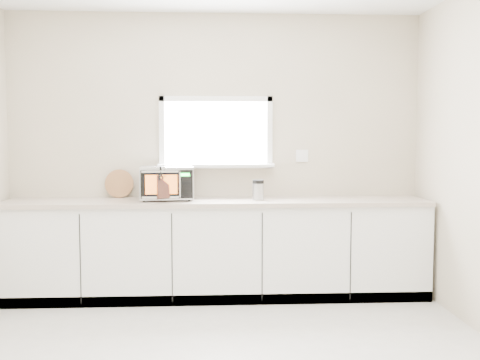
{
  "coord_description": "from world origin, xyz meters",
  "views": [
    {
      "loc": [
        -0.07,
        -3.51,
        1.5
      ],
      "look_at": [
        0.21,
        1.55,
        1.12
      ],
      "focal_mm": 42.0,
      "sensor_mm": 36.0,
      "label": 1
    }
  ],
  "objects": [
    {
      "name": "cabinets",
      "position": [
        0.0,
        1.7,
        0.44
      ],
      "size": [
        3.92,
        0.6,
        0.88
      ],
      "primitive_type": "cube",
      "color": "white",
      "rests_on": "ground"
    },
    {
      "name": "knife_block",
      "position": [
        -0.51,
        1.58,
        1.06
      ],
      "size": [
        0.17,
        0.24,
        0.32
      ],
      "rotation": [
        0.0,
        0.0,
        0.34
      ],
      "color": "#4F271C",
      "rests_on": "countertop"
    },
    {
      "name": "cutting_board",
      "position": [
        -0.94,
        1.94,
        1.06
      ],
      "size": [
        0.27,
        0.07,
        0.27
      ],
      "primitive_type": "cylinder",
      "rotation": [
        1.4,
        0.0,
        0.0
      ],
      "color": "olive",
      "rests_on": "countertop"
    },
    {
      "name": "coffee_grinder",
      "position": [
        0.39,
        1.67,
        1.01
      ],
      "size": [
        0.13,
        0.13,
        0.19
      ],
      "rotation": [
        0.0,
        0.0,
        -0.18
      ],
      "color": "#B1B3B8",
      "rests_on": "countertop"
    },
    {
      "name": "countertop",
      "position": [
        0.0,
        1.69,
        0.9
      ],
      "size": [
        3.92,
        0.64,
        0.04
      ],
      "primitive_type": "cube",
      "color": "#BBAC9A",
      "rests_on": "cabinets"
    },
    {
      "name": "microwave",
      "position": [
        -0.47,
        1.71,
        1.08
      ],
      "size": [
        0.52,
        0.43,
        0.31
      ],
      "rotation": [
        0.0,
        0.0,
        0.1
      ],
      "color": "black",
      "rests_on": "countertop"
    },
    {
      "name": "back_wall",
      "position": [
        0.0,
        2.0,
        1.36
      ],
      "size": [
        4.0,
        0.17,
        2.7
      ],
      "color": "beige",
      "rests_on": "ground"
    }
  ]
}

